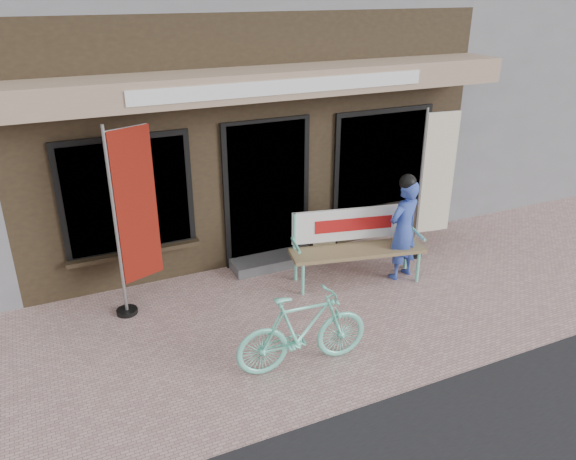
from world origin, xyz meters
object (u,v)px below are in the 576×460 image
nobori_cream (434,182)px  menu_stand (324,237)px  nobori_red (133,217)px  bicycle (303,330)px  person (404,228)px  bench (356,240)px

nobori_cream → menu_stand: 1.85m
nobori_red → menu_stand: nobori_red is taller
bicycle → nobori_cream: (3.04, 1.73, 0.74)m
menu_stand → person: bearing=-32.4°
nobori_cream → menu_stand: (-1.62, 0.45, -0.78)m
person → bicycle: 2.58m
bench → nobori_cream: size_ratio=0.84×
nobori_red → person: bearing=-32.3°
bench → person: size_ratio=1.25×
bench → bicycle: (-1.59, -1.54, -0.15)m
menu_stand → nobori_cream: bearing=0.5°
bench → nobori_red: nobori_red is taller
person → nobori_cream: size_ratio=0.67×
bench → nobori_cream: nobori_cream is taller
nobori_red → nobori_cream: (4.40, -0.28, -0.08)m
nobori_cream → bench: bearing=-165.1°
bicycle → menu_stand: size_ratio=1.87×
nobori_red → bench: bearing=-30.1°
bicycle → nobori_cream: size_ratio=0.65×
person → nobori_red: size_ratio=0.63×
bicycle → nobori_cream: 3.58m
bicycle → menu_stand: (1.43, 2.18, -0.04)m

